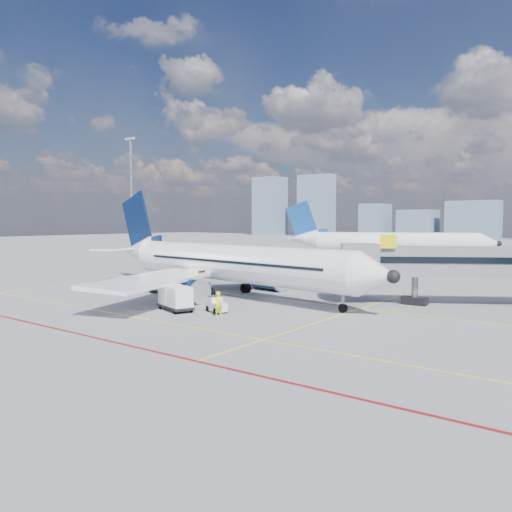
{
  "coord_description": "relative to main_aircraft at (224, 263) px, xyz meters",
  "views": [
    {
      "loc": [
        32.15,
        -30.93,
        7.44
      ],
      "look_at": [
        2.58,
        8.43,
        4.0
      ],
      "focal_mm": 35.0,
      "sensor_mm": 36.0,
      "label": 1
    }
  ],
  "objects": [
    {
      "name": "distant_skyline",
      "position": [
        -9.36,
        182.77,
        8.34
      ],
      "size": [
        252.27,
        15.11,
        31.53
      ],
      "color": "slate",
      "rests_on": "ground"
    },
    {
      "name": "baggage_tug",
      "position": [
        5.87,
        -7.76,
        -2.59
      ],
      "size": [
        2.15,
        1.76,
        1.31
      ],
      "rotation": [
        0.0,
        0.0,
        -0.39
      ],
      "color": "white",
      "rests_on": "ground"
    },
    {
      "name": "ramp_worker",
      "position": [
        7.23,
        -9.01,
        -2.24
      ],
      "size": [
        0.66,
        0.82,
        1.96
      ],
      "primitive_type": "imported",
      "rotation": [
        0.0,
        0.0,
        1.26
      ],
      "color": "#FFFC1A",
      "rests_on": "ground"
    },
    {
      "name": "floodlight_mast_nw",
      "position": [
        -54.38,
        32.77,
        10.37
      ],
      "size": [
        3.2,
        0.61,
        25.45
      ],
      "color": "gray",
      "rests_on": "ground"
    },
    {
      "name": "second_aircraft",
      "position": [
        -5.52,
        55.56,
        -0.0
      ],
      "size": [
        39.12,
        33.1,
        11.95
      ],
      "rotation": [
        0.0,
        0.0,
        0.39
      ],
      "color": "white",
      "rests_on": "ground"
    },
    {
      "name": "ground",
      "position": [
        0.62,
        -7.23,
        -3.22
      ],
      "size": [
        420.0,
        420.0,
        0.0
      ],
      "primitive_type": "plane",
      "color": "gray",
      "rests_on": "ground"
    },
    {
      "name": "apron_markings",
      "position": [
        0.04,
        -11.14,
        -3.22
      ],
      "size": [
        90.0,
        35.12,
        0.01
      ],
      "color": "#FDF30D",
      "rests_on": "ground"
    },
    {
      "name": "cargo_dolly",
      "position": [
        2.7,
        -9.32,
        -2.07
      ],
      "size": [
        4.17,
        2.87,
        2.1
      ],
      "rotation": [
        0.0,
        0.0,
        -0.34
      ],
      "color": "black",
      "rests_on": "ground"
    },
    {
      "name": "jet_bridge",
      "position": [
        24.13,
        9.68,
        0.52
      ],
      "size": [
        23.55,
        15.78,
        6.3
      ],
      "color": "gray",
      "rests_on": "ground"
    },
    {
      "name": "main_aircraft",
      "position": [
        0.0,
        0.0,
        0.0
      ],
      "size": [
        38.05,
        33.07,
        11.14
      ],
      "rotation": [
        0.0,
        0.0,
        -0.13
      ],
      "color": "white",
      "rests_on": "ground"
    },
    {
      "name": "belt_loader",
      "position": [
        -4.71,
        -2.76,
        -2.54
      ],
      "size": [
        6.52,
        2.19,
        2.62
      ],
      "rotation": [
        0.0,
        0.0,
        0.11
      ],
      "color": "black",
      "rests_on": "ground"
    }
  ]
}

